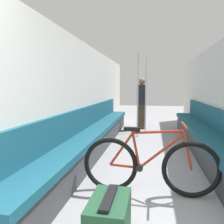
# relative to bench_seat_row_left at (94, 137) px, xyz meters

# --- Properties ---
(wall_left) EXTENTS (0.10, 10.14, 2.27)m
(wall_left) POSITION_rel_bench_seat_row_left_xyz_m (-0.26, -0.03, 0.82)
(wall_left) COLOR silver
(wall_left) RESTS_ON ground
(bench_seat_row_left) EXTENTS (0.48, 6.21, 0.94)m
(bench_seat_row_left) POSITION_rel_bench_seat_row_left_xyz_m (0.00, 0.00, 0.00)
(bench_seat_row_left) COLOR #3D3D42
(bench_seat_row_left) RESTS_ON ground
(bench_seat_row_right) EXTENTS (0.48, 6.21, 0.94)m
(bench_seat_row_right) POSITION_rel_bench_seat_row_left_xyz_m (2.25, 0.00, 0.00)
(bench_seat_row_right) COLOR #3D3D42
(bench_seat_row_right) RESTS_ON ground
(bicycle) EXTENTS (1.71, 0.46, 0.91)m
(bicycle) POSITION_rel_bench_seat_row_left_xyz_m (1.18, -1.64, 0.06)
(bicycle) COLOR black
(bicycle) RESTS_ON ground
(grab_pole_near) EXTENTS (0.08, 0.08, 2.25)m
(grab_pole_near) POSITION_rel_bench_seat_row_left_xyz_m (0.80, 1.55, 0.78)
(grab_pole_near) COLOR gray
(grab_pole_near) RESTS_ON ground
(grab_pole_far) EXTENTS (0.08, 0.08, 2.25)m
(grab_pole_far) POSITION_rel_bench_seat_row_left_xyz_m (0.99, 2.31, 0.78)
(grab_pole_far) COLOR gray
(grab_pole_far) RESTS_ON ground
(passenger_standing) EXTENTS (0.30, 0.30, 1.63)m
(passenger_standing) POSITION_rel_bench_seat_row_left_xyz_m (0.84, 2.70, 0.53)
(passenger_standing) COLOR #473828
(passenger_standing) RESTS_ON ground
(luggage_bag) EXTENTS (0.32, 0.51, 0.46)m
(luggage_bag) POSITION_rel_bench_seat_row_left_xyz_m (0.86, -2.66, -0.09)
(luggage_bag) COLOR #1E472D
(luggage_bag) RESTS_ON ground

